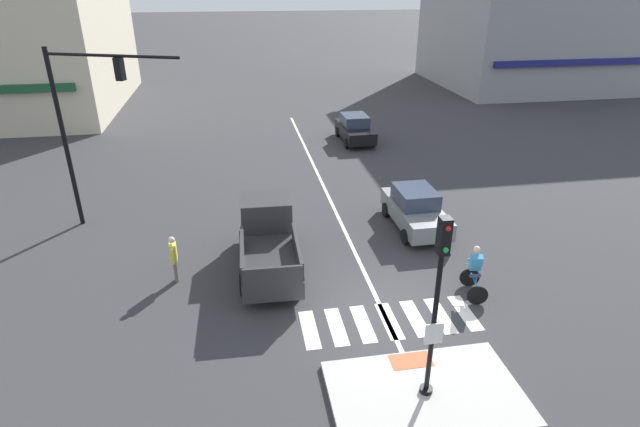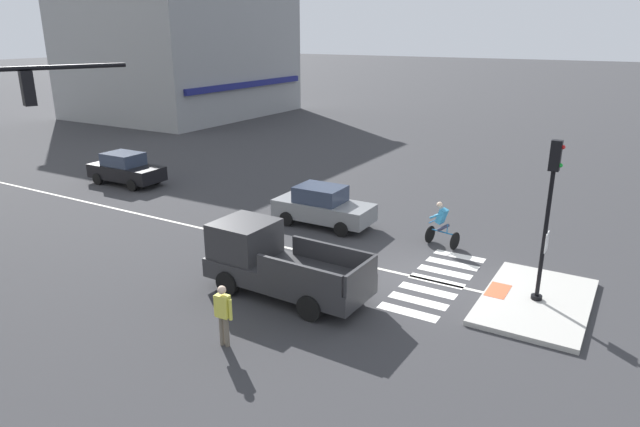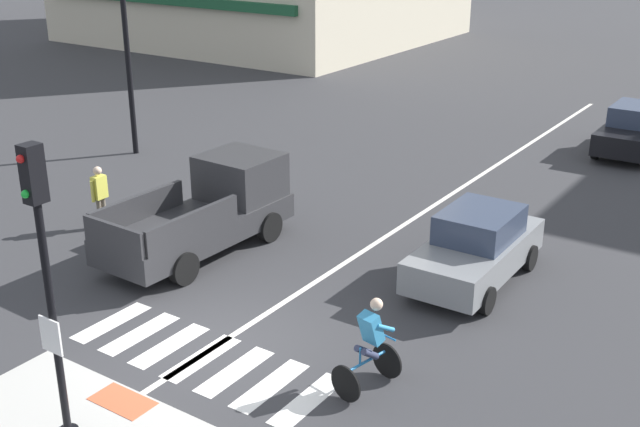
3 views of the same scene
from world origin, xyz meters
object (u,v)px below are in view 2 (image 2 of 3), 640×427
car_black_eastbound_distant (126,169)px  car_grey_eastbound_mid (323,206)px  pickup_truck_charcoal_westbound_near (274,262)px  pedestrian_at_curb_left (223,311)px  signal_pole (549,207)px  cyclist (442,223)px

car_black_eastbound_distant → car_grey_eastbound_mid: bearing=-91.6°
pickup_truck_charcoal_westbound_near → pedestrian_at_curb_left: pickup_truck_charcoal_westbound_near is taller
signal_pole → car_grey_eastbound_mid: size_ratio=1.15×
car_black_eastbound_distant → cyclist: cyclist is taller
car_grey_eastbound_mid → pedestrian_at_curb_left: 9.62m
pedestrian_at_curb_left → signal_pole: bearing=-44.8°
signal_pole → pickup_truck_charcoal_westbound_near: bearing=114.8°
car_grey_eastbound_mid → pedestrian_at_curb_left: pedestrian_at_curb_left is taller
car_grey_eastbound_mid → pickup_truck_charcoal_westbound_near: pickup_truck_charcoal_westbound_near is taller
car_black_eastbound_distant → cyclist: (-0.11, -17.05, 0.06)m
pickup_truck_charcoal_westbound_near → cyclist: 7.05m
signal_pole → cyclist: 5.46m
car_black_eastbound_distant → pedestrian_at_curb_left: size_ratio=2.47×
car_black_eastbound_distant → cyclist: size_ratio=2.45×
signal_pole → pedestrian_at_curb_left: size_ratio=2.82×
signal_pole → car_grey_eastbound_mid: 9.64m
cyclist → car_black_eastbound_distant: bearing=89.6°
signal_pole → car_black_eastbound_distant: size_ratio=1.14×
car_grey_eastbound_mid → cyclist: cyclist is taller
car_black_eastbound_distant → pedestrian_at_curb_left: (-9.63, -14.63, 0.17)m
signal_pole → cyclist: bearing=52.5°
car_grey_eastbound_mid → pedestrian_at_curb_left: (-9.28, -2.54, 0.17)m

